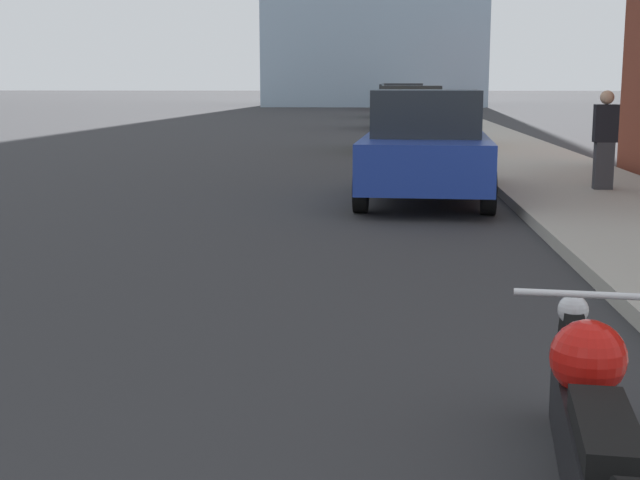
% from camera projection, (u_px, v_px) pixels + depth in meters
% --- Properties ---
extents(sidewalk, '(2.82, 240.00, 0.15)m').
position_uv_depth(sidewalk, '(457.00, 123.00, 38.59)').
color(sidewalk, '#9E998E').
rests_on(sidewalk, ground_plane).
extents(motorcycle, '(0.63, 2.71, 0.80)m').
position_uv_depth(motorcycle, '(592.00, 432.00, 3.69)').
color(motorcycle, black).
rests_on(motorcycle, ground_plane).
extents(parked_car_blue, '(2.17, 4.51, 1.71)m').
position_uv_depth(parked_car_blue, '(426.00, 146.00, 13.74)').
color(parked_car_blue, '#1E3899').
rests_on(parked_car_blue, ground_plane).
extents(parked_car_yellow, '(2.11, 4.12, 1.74)m').
position_uv_depth(parked_car_yellow, '(411.00, 118.00, 24.20)').
color(parked_car_yellow, gold).
rests_on(parked_car_yellow, ground_plane).
extents(parked_car_black, '(2.01, 4.63, 1.79)m').
position_uv_depth(parked_car_black, '(401.00, 106.00, 35.64)').
color(parked_car_black, black).
rests_on(parked_car_black, ground_plane).
extents(parked_car_green, '(2.19, 4.27, 1.70)m').
position_uv_depth(parked_car_green, '(396.00, 101.00, 47.25)').
color(parked_car_green, '#1E6B33').
rests_on(parked_car_green, ground_plane).
extents(parked_car_red, '(2.01, 4.30, 1.70)m').
position_uv_depth(parked_car_red, '(391.00, 97.00, 59.69)').
color(parked_car_red, red).
rests_on(parked_car_red, ground_plane).
extents(pedestrian, '(0.36, 0.22, 1.55)m').
position_uv_depth(pedestrian, '(605.00, 140.00, 14.05)').
color(pedestrian, '#38383D').
rests_on(pedestrian, sidewalk).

